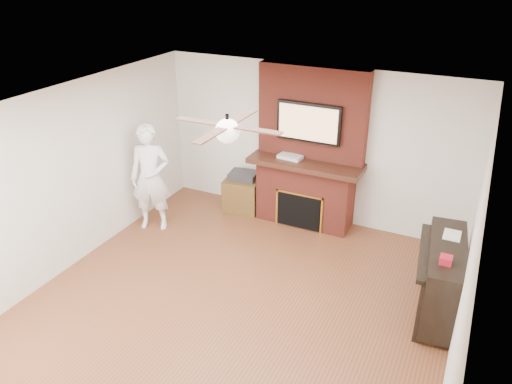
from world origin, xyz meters
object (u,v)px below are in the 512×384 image
at_px(person, 151,178).
at_px(side_table, 243,192).
at_px(piano, 442,277).
at_px(fireplace, 308,164).

bearing_deg(person, side_table, 27.49).
xyz_separation_m(person, piano, (4.37, -0.23, -0.36)).
height_order(fireplace, person, fireplace).
relative_size(fireplace, side_table, 3.74).
distance_m(person, side_table, 1.63).
bearing_deg(piano, fireplace, 141.23).
relative_size(fireplace, piano, 1.72).
relative_size(person, side_table, 2.56).
height_order(fireplace, side_table, fireplace).
relative_size(person, piano, 1.18).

